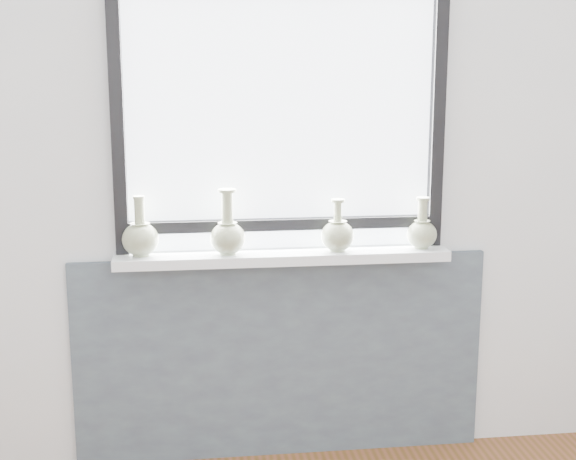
{
  "coord_description": "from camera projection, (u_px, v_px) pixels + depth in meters",
  "views": [
    {
      "loc": [
        -0.37,
        -1.35,
        1.64
      ],
      "look_at": [
        0.0,
        1.55,
        1.02
      ],
      "focal_mm": 50.0,
      "sensor_mm": 36.0,
      "label": 1
    }
  ],
  "objects": [
    {
      "name": "back_wall",
      "position": [
        280.0,
        148.0,
        3.18
      ],
      "size": [
        3.6,
        0.02,
        2.6
      ],
      "primitive_type": "cube",
      "color": "silver",
      "rests_on": "ground"
    },
    {
      "name": "apron_panel",
      "position": [
        281.0,
        357.0,
        3.33
      ],
      "size": [
        1.7,
        0.03,
        0.86
      ],
      "primitive_type": "cube",
      "color": "#4F606A",
      "rests_on": "ground"
    },
    {
      "name": "windowsill",
      "position": [
        283.0,
        256.0,
        3.17
      ],
      "size": [
        1.32,
        0.18,
        0.04
      ],
      "primitive_type": "cube",
      "color": "white",
      "rests_on": "apron_panel"
    },
    {
      "name": "window",
      "position": [
        281.0,
        112.0,
        3.12
      ],
      "size": [
        1.3,
        0.06,
        1.05
      ],
      "color": "black",
      "rests_on": "windowsill"
    },
    {
      "name": "vase_a",
      "position": [
        140.0,
        237.0,
        3.08
      ],
      "size": [
        0.14,
        0.14,
        0.23
      ],
      "rotation": [
        0.0,
        0.0,
        0.41
      ],
      "color": "#9BA47F",
      "rests_on": "windowsill"
    },
    {
      "name": "vase_b",
      "position": [
        228.0,
        234.0,
        3.11
      ],
      "size": [
        0.14,
        0.14,
        0.26
      ],
      "rotation": [
        0.0,
        0.0,
        -0.3
      ],
      "color": "#9BA47F",
      "rests_on": "windowsill"
    },
    {
      "name": "vase_c",
      "position": [
        338.0,
        234.0,
        3.16
      ],
      "size": [
        0.13,
        0.13,
        0.21
      ],
      "rotation": [
        0.0,
        0.0,
        0.03
      ],
      "color": "#9BA47F",
      "rests_on": "windowsill"
    },
    {
      "name": "vase_d",
      "position": [
        422.0,
        232.0,
        3.21
      ],
      "size": [
        0.12,
        0.12,
        0.21
      ],
      "rotation": [
        0.0,
        0.0,
        0.18
      ],
      "color": "#9BA47F",
      "rests_on": "windowsill"
    }
  ]
}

